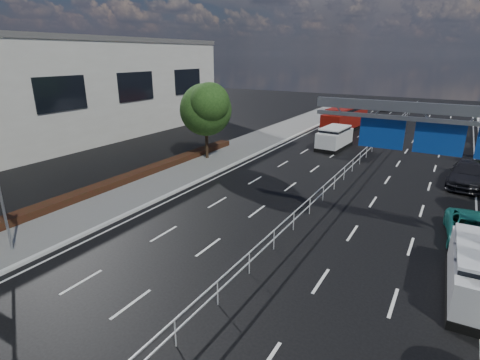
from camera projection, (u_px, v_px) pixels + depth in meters
The scene contains 14 objects.
ground at pixel (191, 331), 12.54m from camera, with size 160.00×160.00×0.00m, color black.
sidewalk_near at pixel (1, 245), 18.02m from camera, with size 5.00×140.00×0.14m, color slate.
kerb_near at pixel (31, 259), 16.83m from camera, with size 0.25×140.00×0.15m, color silver.
median_fence at pixel (358, 160), 30.78m from camera, with size 0.05×85.00×1.02m.
hedge_near at pixel (67, 200), 22.88m from camera, with size 1.00×36.00×0.44m, color black.
overhead_gantry at pixel (460, 134), 15.75m from camera, with size 10.24×0.38×7.45m.
near_building at pixel (68, 92), 40.02m from camera, with size 12.00×38.00×10.00m, color beige.
near_tree_back at pixel (206, 107), 31.48m from camera, with size 4.84×4.51×6.69m.
white_minivan at pixel (334, 138), 36.49m from camera, with size 2.42×5.02×2.13m.
red_bus at pixel (345, 118), 44.83m from camera, with size 3.21×9.83×2.89m.
near_car_silver at pixel (335, 136), 38.24m from camera, with size 1.91×4.74×1.62m, color #A3A7AB.
near_car_dark at pixel (385, 106), 61.68m from camera, with size 1.56×4.48×1.48m, color black.
parked_car_teal at pixel (471, 230), 18.33m from camera, with size 2.11×4.58×1.27m, color #176B65.
parked_car_dark at pixel (468, 174), 26.37m from camera, with size 2.25×5.54×1.61m, color black.
Camera 1 is at (6.59, -8.04, 8.81)m, focal length 28.00 mm.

